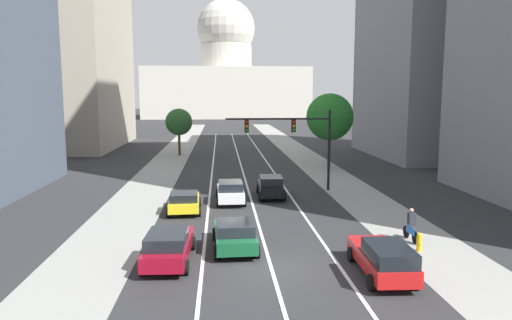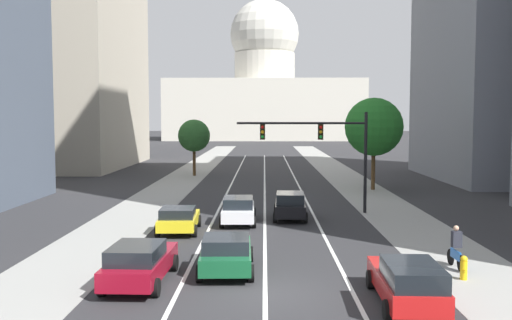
# 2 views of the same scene
# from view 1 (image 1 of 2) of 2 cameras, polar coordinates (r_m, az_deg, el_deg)

# --- Properties ---
(ground_plane) EXTENTS (400.00, 400.00, 0.00)m
(ground_plane) POSITION_cam_1_polar(r_m,az_deg,el_deg) (60.06, -2.24, 0.74)
(ground_plane) COLOR #2B2B2D
(sidewalk_left) EXTENTS (4.14, 130.00, 0.01)m
(sidewalk_left) POSITION_cam_1_polar(r_m,az_deg,el_deg) (55.38, -10.43, 0.02)
(sidewalk_left) COLOR gray
(sidewalk_left) RESTS_ON ground
(sidewalk_right) EXTENTS (4.14, 130.00, 0.01)m
(sidewalk_right) POSITION_cam_1_polar(r_m,az_deg,el_deg) (56.00, 6.22, 0.19)
(sidewalk_right) COLOR gray
(sidewalk_right) RESTS_ON ground
(lane_stripe_left) EXTENTS (0.16, 90.00, 0.01)m
(lane_stripe_left) POSITION_cam_1_polar(r_m,az_deg,el_deg) (45.18, -5.35, -1.64)
(lane_stripe_left) COLOR white
(lane_stripe_left) RESTS_ON ground
(lane_stripe_center) EXTENTS (0.16, 90.00, 0.01)m
(lane_stripe_center) POSITION_cam_1_polar(r_m,az_deg,el_deg) (45.22, -1.55, -1.60)
(lane_stripe_center) COLOR white
(lane_stripe_center) RESTS_ON ground
(lane_stripe_right) EXTENTS (0.16, 90.00, 0.01)m
(lane_stripe_right) POSITION_cam_1_polar(r_m,az_deg,el_deg) (45.47, 2.23, -1.55)
(lane_stripe_right) COLOR white
(lane_stripe_right) RESTS_ON ground
(office_tower_far_right) EXTENTS (15.52, 20.64, 32.90)m
(office_tower_far_right) POSITION_cam_1_polar(r_m,az_deg,el_deg) (62.70, 21.41, 15.63)
(office_tower_far_right) COLOR gray
(office_tower_far_right) RESTS_ON ground
(capitol_building) EXTENTS (52.74, 25.38, 39.60)m
(capitol_building) POSITION_cam_1_polar(r_m,az_deg,el_deg) (157.85, -3.59, 10.04)
(capitol_building) COLOR beige
(capitol_building) RESTS_ON ground
(car_black) EXTENTS (2.07, 4.27, 1.57)m
(car_black) POSITION_cam_1_polar(r_m,az_deg,el_deg) (34.61, 1.80, -3.19)
(car_black) COLOR black
(car_black) RESTS_ON ground
(car_red) EXTENTS (2.06, 4.78, 1.56)m
(car_red) POSITION_cam_1_polar(r_m,az_deg,el_deg) (20.45, 15.15, -11.37)
(car_red) COLOR red
(car_red) RESTS_ON ground
(car_white) EXTENTS (2.06, 4.49, 1.52)m
(car_white) POSITION_cam_1_polar(r_m,az_deg,el_deg) (33.02, -3.12, -3.79)
(car_white) COLOR silver
(car_white) RESTS_ON ground
(car_green) EXTENTS (2.23, 4.36, 1.46)m
(car_green) POSITION_cam_1_polar(r_m,az_deg,el_deg) (23.14, -2.57, -8.96)
(car_green) COLOR #14512D
(car_green) RESTS_ON ground
(car_crimson) EXTENTS (2.16, 4.84, 1.53)m
(car_crimson) POSITION_cam_1_polar(r_m,az_deg,el_deg) (21.69, -10.54, -10.16)
(car_crimson) COLOR maroon
(car_crimson) RESTS_ON ground
(car_yellow) EXTENTS (2.21, 4.12, 1.36)m
(car_yellow) POSITION_cam_1_polar(r_m,az_deg,el_deg) (30.57, -8.66, -4.95)
(car_yellow) COLOR yellow
(car_yellow) RESTS_ON ground
(traffic_signal_mast) EXTENTS (8.15, 0.39, 6.33)m
(traffic_signal_mast) POSITION_cam_1_polar(r_m,az_deg,el_deg) (36.57, 4.85, 3.14)
(traffic_signal_mast) COLOR black
(traffic_signal_mast) RESTS_ON ground
(fire_hydrant) EXTENTS (0.26, 0.35, 0.91)m
(fire_hydrant) POSITION_cam_1_polar(r_m,az_deg,el_deg) (24.24, 19.14, -9.34)
(fire_hydrant) COLOR yellow
(fire_hydrant) RESTS_ON ground
(cyclist) EXTENTS (0.37, 1.70, 1.72)m
(cyclist) POSITION_cam_1_polar(r_m,az_deg,el_deg) (25.63, 18.26, -7.47)
(cyclist) COLOR black
(cyclist) RESTS_ON ground
(street_tree_near_left) EXTENTS (3.31, 3.31, 5.81)m
(street_tree_near_left) POSITION_cam_1_polar(r_m,az_deg,el_deg) (59.04, -9.32, 4.54)
(street_tree_near_left) COLOR #51381E
(street_tree_near_left) RESTS_ON ground
(street_tree_near_right) EXTENTS (4.80, 4.80, 7.63)m
(street_tree_near_right) POSITION_cam_1_polar(r_m,az_deg,el_deg) (48.77, 8.91, 5.15)
(street_tree_near_right) COLOR #51381E
(street_tree_near_right) RESTS_ON ground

